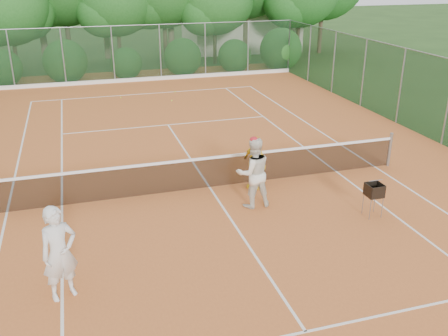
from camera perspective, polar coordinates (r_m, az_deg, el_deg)
The scene contains 13 objects.
ground at distance 14.48m, azimuth -1.63°, elevation -2.34°, with size 120.00×120.00×0.00m, color #234318.
clay_court at distance 14.47m, azimuth -1.63°, elevation -2.30°, with size 18.00×36.00×0.02m, color #C6672D.
club_building at distance 39.02m, azimuth 1.91°, elevation 15.57°, with size 8.00×5.00×3.00m, color beige.
tennis_net at distance 14.26m, azimuth -1.65°, elevation -0.40°, with size 11.97×0.10×1.10m.
player_white at distance 10.01m, azimuth -18.30°, elevation -9.23°, with size 0.70×0.46×1.92m, color silver.
player_center_grp at distance 13.04m, azimuth 3.36°, elevation -0.51°, with size 0.95×0.75×1.95m.
player_yellow at distance 14.16m, azimuth 3.52°, elevation 0.61°, with size 0.93×0.39×1.58m, color yellow.
ball_hopper at distance 13.16m, azimuth 16.80°, elevation -2.50°, with size 0.39×0.39×0.89m.
stray_ball_a at distance 25.63m, azimuth -5.62°, elevation 8.67°, with size 0.07×0.07×0.07m, color #AFCF30.
stray_ball_b at distance 24.88m, azimuth -11.71°, elevation 7.90°, with size 0.07×0.07×0.07m, color gold.
stray_ball_c at distance 23.94m, azimuth -5.99°, elevation 7.68°, with size 0.07×0.07×0.07m, color #CDEE37.
court_markings at distance 14.47m, azimuth -1.63°, elevation -2.26°, with size 11.03×23.83×0.01m.
fence_back at distance 28.29m, azimuth -9.92°, elevation 12.76°, with size 18.07×0.07×3.00m.
Camera 1 is at (-3.42, -12.72, 6.02)m, focal length 40.00 mm.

